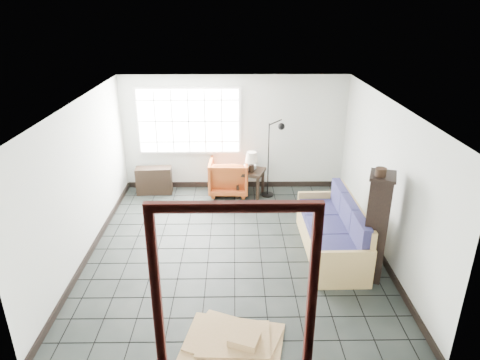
{
  "coord_description": "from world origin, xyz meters",
  "views": [
    {
      "loc": [
        0.01,
        -6.51,
        4.03
      ],
      "look_at": [
        0.1,
        0.3,
        1.18
      ],
      "focal_mm": 32.0,
      "sensor_mm": 36.0,
      "label": 1
    }
  ],
  "objects_px": {
    "tall_shelf": "(376,227)",
    "futon_sofa": "(335,233)",
    "side_table": "(251,175)",
    "armchair": "(229,174)"
  },
  "relations": [
    {
      "from": "tall_shelf",
      "to": "futon_sofa",
      "type": "bearing_deg",
      "value": 140.32
    },
    {
      "from": "side_table",
      "to": "tall_shelf",
      "type": "relative_size",
      "value": 0.41
    },
    {
      "from": "futon_sofa",
      "to": "side_table",
      "type": "xyz_separation_m",
      "value": [
        -1.37,
        2.32,
        0.16
      ]
    },
    {
      "from": "armchair",
      "to": "side_table",
      "type": "distance_m",
      "value": 0.52
    },
    {
      "from": "tall_shelf",
      "to": "side_table",
      "type": "bearing_deg",
      "value": 140.41
    },
    {
      "from": "armchair",
      "to": "side_table",
      "type": "relative_size",
      "value": 1.25
    },
    {
      "from": "futon_sofa",
      "to": "armchair",
      "type": "xyz_separation_m",
      "value": [
        -1.85,
        2.51,
        0.09
      ]
    },
    {
      "from": "armchair",
      "to": "side_table",
      "type": "bearing_deg",
      "value": 161.0
    },
    {
      "from": "armchair",
      "to": "side_table",
      "type": "xyz_separation_m",
      "value": [
        0.48,
        -0.19,
        0.06
      ]
    },
    {
      "from": "armchair",
      "to": "tall_shelf",
      "type": "relative_size",
      "value": 0.51
    }
  ]
}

